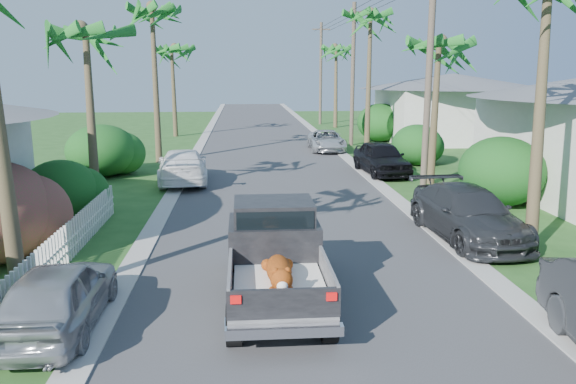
{
  "coord_description": "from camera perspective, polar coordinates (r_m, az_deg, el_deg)",
  "views": [
    {
      "loc": [
        -1.49,
        -8.26,
        4.8
      ],
      "look_at": [
        -0.23,
        7.39,
        1.4
      ],
      "focal_mm": 35.0,
      "sensor_mm": 36.0,
      "label": 1
    }
  ],
  "objects": [
    {
      "name": "palm_l_c",
      "position": [
        30.75,
        -13.67,
        17.7
      ],
      "size": [
        4.4,
        4.4,
        9.2
      ],
      "color": "brown",
      "rests_on": "ground"
    },
    {
      "name": "parked_car_rm",
      "position": [
        17.06,
        17.79,
        -2.15
      ],
      "size": [
        2.39,
        5.21,
        1.48
      ],
      "primitive_type": "imported",
      "rotation": [
        0.0,
        0.0,
        0.06
      ],
      "color": "#2B2D30",
      "rests_on": "ground"
    },
    {
      "name": "utility_pole_b",
      "position": [
        22.41,
        14.12,
        11.35
      ],
      "size": [
        1.6,
        0.26,
        9.0
      ],
      "color": "brown",
      "rests_on": "ground"
    },
    {
      "name": "palm_r_c",
      "position": [
        35.26,
        8.4,
        17.48
      ],
      "size": [
        4.4,
        4.4,
        9.4
      ],
      "color": "brown",
      "rests_on": "ground"
    },
    {
      "name": "parked_car_lf",
      "position": [
        24.83,
        -10.63,
        2.58
      ],
      "size": [
        2.49,
        5.21,
        1.46
      ],
      "primitive_type": "imported",
      "rotation": [
        0.0,
        0.0,
        3.23
      ],
      "color": "white",
      "rests_on": "ground"
    },
    {
      "name": "pickup_truck",
      "position": [
        12.12,
        -1.38,
        -6.0
      ],
      "size": [
        1.98,
        5.12,
        2.06
      ],
      "color": "black",
      "rests_on": "ground"
    },
    {
      "name": "palm_l_b",
      "position": [
        20.99,
        -19.98,
        15.19
      ],
      "size": [
        4.4,
        4.4,
        7.4
      ],
      "color": "brown",
      "rests_on": "ground"
    },
    {
      "name": "parked_car_ln",
      "position": [
        11.53,
        -22.33,
        -9.76
      ],
      "size": [
        1.58,
        3.9,
        1.33
      ],
      "primitive_type": "imported",
      "rotation": [
        0.0,
        0.0,
        3.15
      ],
      "color": "#9FA1A6",
      "rests_on": "ground"
    },
    {
      "name": "shrub_l_d",
      "position": [
        27.29,
        -18.41,
        4.01
      ],
      "size": [
        3.2,
        3.52,
        2.4
      ],
      "primitive_type": "ellipsoid",
      "color": "#14481B",
      "rests_on": "ground"
    },
    {
      "name": "shrub_l_c",
      "position": [
        19.56,
        -22.09,
        0.11
      ],
      "size": [
        2.4,
        2.64,
        2.0
      ],
      "primitive_type": "ellipsoid",
      "color": "#14481B",
      "rests_on": "ground"
    },
    {
      "name": "shrub_r_d",
      "position": [
        39.57,
        9.36,
        6.98
      ],
      "size": [
        3.2,
        3.52,
        2.6
      ],
      "primitive_type": "ellipsoid",
      "color": "#14481B",
      "rests_on": "ground"
    },
    {
      "name": "road",
      "position": [
        33.63,
        -2.02,
        4.02
      ],
      "size": [
        8.0,
        100.0,
        0.02
      ],
      "primitive_type": "cube",
      "color": "#38383A",
      "rests_on": "ground"
    },
    {
      "name": "curb_left",
      "position": [
        33.72,
        -9.36,
        3.92
      ],
      "size": [
        0.6,
        100.0,
        0.06
      ],
      "primitive_type": "cube",
      "color": "#A5A39E",
      "rests_on": "ground"
    },
    {
      "name": "palm_r_d",
      "position": [
        48.95,
        4.95,
        14.44
      ],
      "size": [
        4.4,
        4.4,
        8.0
      ],
      "color": "brown",
      "rests_on": "ground"
    },
    {
      "name": "shrub_r_c",
      "position": [
        29.89,
        12.98,
        4.7
      ],
      "size": [
        2.6,
        2.86,
        2.1
      ],
      "primitive_type": "ellipsoid",
      "color": "#14481B",
      "rests_on": "ground"
    },
    {
      "name": "ground",
      "position": [
        9.67,
        5.1,
        -17.61
      ],
      "size": [
        120.0,
        120.0,
        0.0
      ],
      "primitive_type": "plane",
      "color": "#244D1D",
      "rests_on": "ground"
    },
    {
      "name": "picket_fence",
      "position": [
        15.1,
        -21.87,
        -5.23
      ],
      "size": [
        0.1,
        11.0,
        1.0
      ],
      "primitive_type": "cube",
      "color": "white",
      "rests_on": "ground"
    },
    {
      "name": "palm_l_d",
      "position": [
        42.59,
        -11.72,
        14.18
      ],
      "size": [
        4.4,
        4.4,
        7.7
      ],
      "color": "brown",
      "rests_on": "ground"
    },
    {
      "name": "shrub_r_b",
      "position": [
        21.67,
        20.86,
        1.98
      ],
      "size": [
        3.0,
        3.3,
        2.5
      ],
      "primitive_type": "ellipsoid",
      "color": "#14481B",
      "rests_on": "ground"
    },
    {
      "name": "house_right_far",
      "position": [
        41.0,
        16.27,
        7.99
      ],
      "size": [
        9.0,
        8.0,
        4.6
      ],
      "color": "silver",
      "rests_on": "ground"
    },
    {
      "name": "parked_car_rf",
      "position": [
        26.82,
        9.47,
        3.41
      ],
      "size": [
        2.15,
        4.63,
        1.54
      ],
      "primitive_type": "imported",
      "rotation": [
        0.0,
        0.0,
        0.08
      ],
      "color": "black",
      "rests_on": "ground"
    },
    {
      "name": "utility_pole_d",
      "position": [
        51.75,
        3.35,
        11.98
      ],
      "size": [
        1.6,
        0.26,
        9.0
      ],
      "color": "brown",
      "rests_on": "ground"
    },
    {
      "name": "palm_r_b",
      "position": [
        24.65,
        15.05,
        14.49
      ],
      "size": [
        4.4,
        4.4,
        7.2
      ],
      "color": "brown",
      "rests_on": "ground"
    },
    {
      "name": "parked_car_rd",
      "position": [
        34.46,
        3.94,
        5.21
      ],
      "size": [
        2.11,
        4.44,
        1.22
      ],
      "primitive_type": "imported",
      "rotation": [
        0.0,
        0.0,
        -0.02
      ],
      "color": "#B9BCC1",
      "rests_on": "ground"
    },
    {
      "name": "curb_right",
      "position": [
        34.09,
        5.23,
        4.12
      ],
      "size": [
        0.6,
        100.0,
        0.06
      ],
      "primitive_type": "cube",
      "color": "#A5A39E",
      "rests_on": "ground"
    },
    {
      "name": "utility_pole_c",
      "position": [
        36.94,
        6.6,
        11.83
      ],
      "size": [
        1.6,
        0.26,
        9.0
      ],
      "color": "brown",
      "rests_on": "ground"
    }
  ]
}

